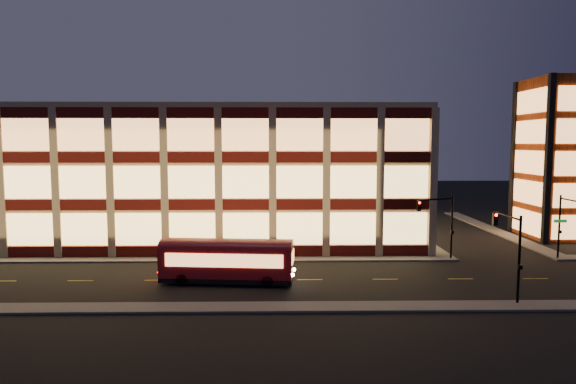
{
  "coord_description": "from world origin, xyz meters",
  "views": [
    {
      "loc": [
        7.59,
        -45.6,
        10.76
      ],
      "look_at": [
        8.53,
        8.0,
        5.63
      ],
      "focal_mm": 32.0,
      "sensor_mm": 36.0,
      "label": 1
    }
  ],
  "objects": [
    {
      "name": "traffic_signal_near",
      "position": [
        23.5,
        -11.03,
        4.13
      ],
      "size": [
        0.32,
        4.45,
        6.0
      ],
      "color": "black",
      "rests_on": "ground"
    },
    {
      "name": "traffic_signal_far",
      "position": [
        22.21,
        0.24,
        4.11
      ],
      "size": [
        3.79,
        1.87,
        6.0
      ],
      "color": "black",
      "rests_on": "ground"
    },
    {
      "name": "sidewalk_office_east",
      "position": [
        23.0,
        17.0,
        0.07
      ],
      "size": [
        2.0,
        30.0,
        0.15
      ],
      "primitive_type": "cube",
      "color": "#514F4C",
      "rests_on": "ground"
    },
    {
      "name": "traffic_signal_right",
      "position": [
        33.5,
        -0.62,
        4.1
      ],
      "size": [
        1.2,
        4.37,
        6.0
      ],
      "color": "black",
      "rests_on": "ground"
    },
    {
      "name": "trolley_bus",
      "position": [
        3.57,
        -6.71,
        1.9
      ],
      "size": [
        10.32,
        3.47,
        3.43
      ],
      "rotation": [
        0.0,
        0.0,
        -0.09
      ],
      "color": "#97080F",
      "rests_on": "ground"
    },
    {
      "name": "ground",
      "position": [
        0.0,
        0.0,
        0.0
      ],
      "size": [
        200.0,
        200.0,
        0.0
      ],
      "primitive_type": "plane",
      "color": "black",
      "rests_on": "ground"
    },
    {
      "name": "sidewalk_near",
      "position": [
        0.0,
        -13.0,
        0.07
      ],
      "size": [
        100.0,
        2.0,
        0.15
      ],
      "primitive_type": "cube",
      "color": "#514F4C",
      "rests_on": "ground"
    },
    {
      "name": "sidewalk_office_south",
      "position": [
        -3.0,
        1.0,
        0.07
      ],
      "size": [
        54.0,
        2.0,
        0.15
      ],
      "primitive_type": "cube",
      "color": "#514F4C",
      "rests_on": "ground"
    },
    {
      "name": "office_building",
      "position": [
        -2.91,
        16.91,
        7.25
      ],
      "size": [
        50.45,
        30.45,
        14.5
      ],
      "color": "tan",
      "rests_on": "ground"
    },
    {
      "name": "sidewalk_tower_west",
      "position": [
        34.0,
        17.0,
        0.07
      ],
      "size": [
        2.0,
        30.0,
        0.15
      ],
      "primitive_type": "cube",
      "color": "#514F4C",
      "rests_on": "ground"
    },
    {
      "name": "stair_tower",
      "position": [
        39.95,
        11.95,
        8.99
      ],
      "size": [
        8.6,
        8.6,
        18.0
      ],
      "color": "#8C3814",
      "rests_on": "ground"
    }
  ]
}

